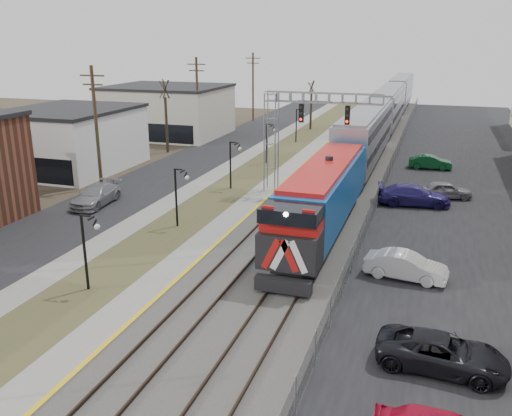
% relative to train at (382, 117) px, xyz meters
% --- Properties ---
extents(ground, '(160.00, 160.00, 0.00)m').
position_rel_train_xyz_m(ground, '(-5.50, -54.61, -2.92)').
color(ground, '#473D2D').
rests_on(ground, ground).
extents(street_west, '(7.00, 120.00, 0.04)m').
position_rel_train_xyz_m(street_west, '(-17.00, -19.61, -2.90)').
color(street_west, black).
rests_on(street_west, ground).
extents(sidewalk, '(2.00, 120.00, 0.08)m').
position_rel_train_xyz_m(sidewalk, '(-12.50, -19.61, -2.88)').
color(sidewalk, gray).
rests_on(sidewalk, ground).
extents(grass_median, '(4.00, 120.00, 0.06)m').
position_rel_train_xyz_m(grass_median, '(-9.50, -19.61, -2.89)').
color(grass_median, '#424726').
rests_on(grass_median, ground).
extents(platform, '(2.00, 120.00, 0.24)m').
position_rel_train_xyz_m(platform, '(-6.50, -19.61, -2.80)').
color(platform, gray).
rests_on(platform, ground).
extents(ballast_bed, '(8.00, 120.00, 0.20)m').
position_rel_train_xyz_m(ballast_bed, '(-1.50, -19.61, -2.82)').
color(ballast_bed, '#595651').
rests_on(ballast_bed, ground).
extents(parking_lot, '(16.00, 120.00, 0.04)m').
position_rel_train_xyz_m(parking_lot, '(10.50, -19.61, -2.90)').
color(parking_lot, black).
rests_on(parking_lot, ground).
extents(platform_edge, '(0.24, 120.00, 0.01)m').
position_rel_train_xyz_m(platform_edge, '(-5.62, -19.61, -2.67)').
color(platform_edge, gold).
rests_on(platform_edge, platform).
extents(track_near, '(1.58, 120.00, 0.15)m').
position_rel_train_xyz_m(track_near, '(-3.50, -19.61, -2.64)').
color(track_near, '#2D2119').
rests_on(track_near, ballast_bed).
extents(track_far, '(1.58, 120.00, 0.15)m').
position_rel_train_xyz_m(track_far, '(-0.00, -19.61, -2.64)').
color(track_far, '#2D2119').
rests_on(track_far, ballast_bed).
extents(train, '(3.00, 85.85, 5.33)m').
position_rel_train_xyz_m(train, '(0.00, 0.00, 0.00)').
color(train, '#13519B').
rests_on(train, ground).
extents(signal_gantry, '(9.00, 1.07, 8.15)m').
position_rel_train_xyz_m(signal_gantry, '(-4.28, -26.62, 2.67)').
color(signal_gantry, gray).
rests_on(signal_gantry, ground).
extents(lampposts, '(0.14, 62.14, 4.00)m').
position_rel_train_xyz_m(lampposts, '(-9.50, -36.33, -0.92)').
color(lampposts, black).
rests_on(lampposts, ground).
extents(utility_poles, '(0.28, 80.28, 10.00)m').
position_rel_train_xyz_m(utility_poles, '(-20.00, -29.61, 2.08)').
color(utility_poles, '#4C3823').
rests_on(utility_poles, ground).
extents(fence, '(0.04, 120.00, 1.60)m').
position_rel_train_xyz_m(fence, '(2.70, -19.61, -2.12)').
color(fence, gray).
rests_on(fence, ground).
extents(buildings_west, '(14.00, 67.00, 7.00)m').
position_rel_train_xyz_m(buildings_west, '(-26.50, -30.41, 0.09)').
color(buildings_west, '#BAB4A2').
rests_on(buildings_west, ground).
extents(bare_trees, '(12.30, 42.30, 5.95)m').
position_rel_train_xyz_m(bare_trees, '(-18.16, -15.70, -0.22)').
color(bare_trees, '#382D23').
rests_on(bare_trees, ground).
extents(car_lot_b, '(4.37, 2.01, 1.39)m').
position_rel_train_xyz_m(car_lot_b, '(5.46, -40.28, -2.22)').
color(car_lot_b, white).
rests_on(car_lot_b, ground).
extents(car_lot_c, '(5.01, 2.57, 1.35)m').
position_rel_train_xyz_m(car_lot_c, '(7.28, -48.22, -2.24)').
color(car_lot_c, black).
rests_on(car_lot_c, ground).
extents(car_lot_d, '(5.56, 2.84, 1.55)m').
position_rel_train_xyz_m(car_lot_d, '(5.21, -26.67, -2.15)').
color(car_lot_d, navy).
rests_on(car_lot_d, ground).
extents(car_lot_e, '(4.20, 2.52, 1.34)m').
position_rel_train_xyz_m(car_lot_e, '(7.50, -24.00, -2.25)').
color(car_lot_e, slate).
rests_on(car_lot_e, ground).
extents(car_lot_f, '(4.04, 1.57, 1.31)m').
position_rel_train_xyz_m(car_lot_f, '(6.12, -13.96, -2.26)').
color(car_lot_f, '#0E4621').
rests_on(car_lot_f, ground).
extents(car_street_b, '(2.49, 5.27, 1.49)m').
position_rel_train_xyz_m(car_street_b, '(-17.45, -34.09, -2.18)').
color(car_street_b, gray).
rests_on(car_street_b, ground).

